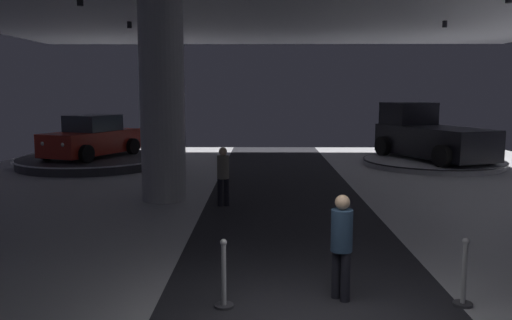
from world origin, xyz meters
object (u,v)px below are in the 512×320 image
(display_platform_deep_right, at_px, (433,162))
(visitor_walking_far, at_px, (223,173))
(display_platform_deep_left, at_px, (92,161))
(display_car_deep_left, at_px, (92,138))
(pickup_truck_deep_right, at_px, (429,136))
(visitor_walking_near, at_px, (342,241))
(column_left, at_px, (162,102))

(display_platform_deep_right, bearing_deg, visitor_walking_far, -136.51)
(display_platform_deep_right, distance_m, visitor_walking_far, 11.18)
(display_platform_deep_right, bearing_deg, display_platform_deep_left, -178.88)
(display_car_deep_left, height_order, visitor_walking_far, display_car_deep_left)
(pickup_truck_deep_right, height_order, visitor_walking_far, pickup_truck_deep_right)
(display_car_deep_left, xyz_separation_m, visitor_walking_near, (8.12, -13.74, -0.23))
(visitor_walking_near, bearing_deg, display_car_deep_left, 120.59)
(display_platform_deep_left, xyz_separation_m, visitor_walking_far, (5.93, -7.40, 0.70))
(display_platform_deep_left, xyz_separation_m, display_car_deep_left, (0.01, 0.03, 0.93))
(display_platform_deep_left, relative_size, visitor_walking_far, 3.76)
(column_left, height_order, visitor_walking_near, column_left)
(column_left, relative_size, display_platform_deep_left, 0.92)
(pickup_truck_deep_right, bearing_deg, display_platform_deep_left, -177.64)
(column_left, distance_m, display_platform_deep_right, 12.27)
(pickup_truck_deep_right, relative_size, visitor_walking_near, 3.59)
(visitor_walking_near, bearing_deg, pickup_truck_deep_right, 68.01)
(display_platform_deep_right, height_order, display_platform_deep_left, display_platform_deep_left)
(pickup_truck_deep_right, bearing_deg, column_left, -143.61)
(display_car_deep_left, relative_size, visitor_walking_far, 2.87)
(column_left, distance_m, visitor_walking_near, 8.35)
(display_platform_deep_right, relative_size, visitor_walking_far, 3.57)
(visitor_walking_near, bearing_deg, visitor_walking_far, 109.26)
(display_platform_deep_left, bearing_deg, display_platform_deep_right, 1.12)
(visitor_walking_near, relative_size, visitor_walking_far, 1.00)
(column_left, relative_size, display_platform_deep_right, 0.97)
(pickup_truck_deep_right, distance_m, display_car_deep_left, 13.90)
(display_car_deep_left, bearing_deg, display_platform_deep_right, 1.01)
(display_platform_deep_right, relative_size, display_car_deep_left, 1.24)
(pickup_truck_deep_right, bearing_deg, display_car_deep_left, -177.76)
(display_platform_deep_right, height_order, pickup_truck_deep_right, pickup_truck_deep_right)
(column_left, xyz_separation_m, display_platform_deep_right, (9.83, 6.86, -2.61))
(column_left, height_order, display_platform_deep_left, column_left)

